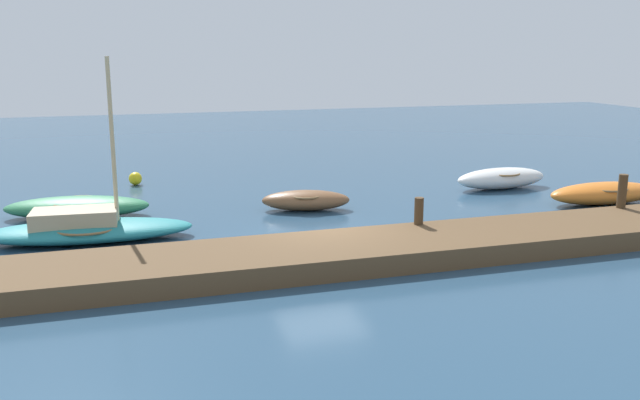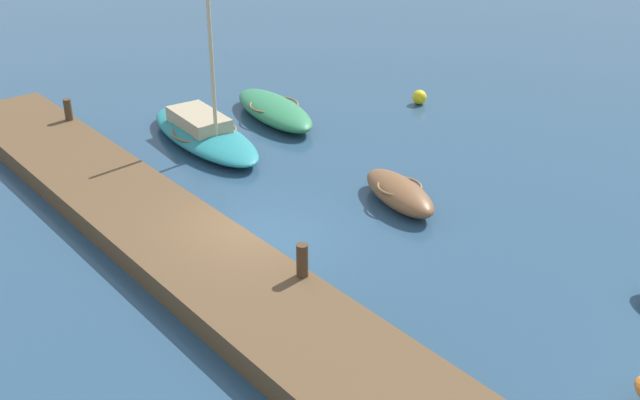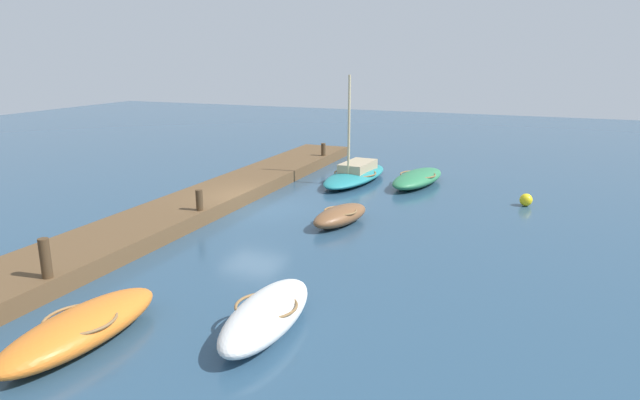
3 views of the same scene
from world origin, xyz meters
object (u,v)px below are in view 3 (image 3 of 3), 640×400
at_px(dinghy_brown, 340,215).
at_px(mooring_post_mid_west, 199,200).
at_px(mooring_post_west, 323,149).
at_px(mooring_post_mid_east, 45,258).
at_px(motorboat_green, 418,178).
at_px(sailboat_teal, 355,174).
at_px(marker_buoy, 526,200).
at_px(rowboat_orange, 81,328).
at_px(rowboat_white, 267,314).

relative_size(dinghy_brown, mooring_post_mid_west, 4.13).
distance_m(mooring_post_west, mooring_post_mid_east, 19.53).
height_order(dinghy_brown, motorboat_green, dinghy_brown).
xyz_separation_m(sailboat_teal, motorboat_green, (-0.35, 3.08, -0.03)).
distance_m(motorboat_green, marker_buoy, 5.50).
bearing_deg(mooring_post_west, sailboat_teal, 42.49).
xyz_separation_m(mooring_post_mid_west, marker_buoy, (-7.40, 11.24, -0.68)).
bearing_deg(marker_buoy, sailboat_teal, -102.04).
distance_m(rowboat_orange, mooring_post_mid_west, 9.02).
xyz_separation_m(mooring_post_west, mooring_post_mid_west, (12.50, 0.00, 0.04)).
relative_size(rowboat_white, mooring_post_west, 5.62).
bearing_deg(motorboat_green, mooring_post_west, -106.27).
distance_m(sailboat_teal, mooring_post_mid_west, 9.67).
bearing_deg(rowboat_orange, mooring_post_mid_west, -160.61).
bearing_deg(sailboat_teal, mooring_post_mid_east, -6.36).
height_order(mooring_post_mid_east, marker_buoy, mooring_post_mid_east).
bearing_deg(rowboat_orange, rowboat_white, 122.71).
height_order(dinghy_brown, mooring_post_mid_west, mooring_post_mid_west).
relative_size(dinghy_brown, marker_buoy, 6.09).
height_order(rowboat_orange, mooring_post_mid_west, mooring_post_mid_west).
height_order(mooring_post_mid_west, marker_buoy, mooring_post_mid_west).
bearing_deg(mooring_post_mid_west, mooring_post_mid_east, 0.00).
distance_m(sailboat_teal, mooring_post_west, 4.58).
bearing_deg(sailboat_teal, rowboat_orange, 3.07).
distance_m(sailboat_teal, marker_buoy, 8.35).
bearing_deg(rowboat_orange, mooring_post_mid_east, -118.51).
xyz_separation_m(rowboat_white, mooring_post_mid_west, (-6.54, -6.17, 0.53)).
xyz_separation_m(sailboat_teal, rowboat_orange, (17.75, -0.41, 0.01)).
distance_m(motorboat_green, mooring_post_west, 6.88).
distance_m(mooring_post_mid_east, marker_buoy, 18.31).
bearing_deg(mooring_post_mid_east, rowboat_white, 94.52).
bearing_deg(rowboat_white, mooring_post_west, -165.05).
height_order(motorboat_green, marker_buoy, motorboat_green).
height_order(motorboat_green, mooring_post_west, mooring_post_west).
bearing_deg(motorboat_green, mooring_post_mid_west, -23.17).
distance_m(dinghy_brown, sailboat_teal, 7.41).
xyz_separation_m(mooring_post_west, mooring_post_mid_east, (19.53, 0.00, 0.18)).
bearing_deg(dinghy_brown, motorboat_green, -175.59).
bearing_deg(mooring_post_mid_east, rowboat_orange, 59.29).
xyz_separation_m(sailboat_teal, rowboat_white, (15.68, 3.10, 0.04)).
xyz_separation_m(rowboat_orange, marker_buoy, (-16.01, 8.58, -0.13)).
bearing_deg(marker_buoy, mooring_post_west, -114.41).
xyz_separation_m(dinghy_brown, rowboat_orange, (10.57, -2.22, 0.04)).
xyz_separation_m(motorboat_green, mooring_post_mid_east, (16.52, -6.16, 0.74)).
bearing_deg(motorboat_green, rowboat_white, 9.86).
height_order(rowboat_white, mooring_post_mid_west, mooring_post_mid_west).
relative_size(motorboat_green, mooring_post_west, 6.87).
height_order(sailboat_teal, mooring_post_mid_west, sailboat_teal).
bearing_deg(rowboat_orange, marker_buoy, 154.02).
height_order(motorboat_green, rowboat_orange, rowboat_orange).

